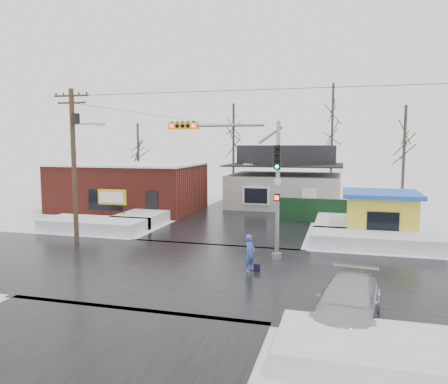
% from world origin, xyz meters
% --- Properties ---
extents(ground, '(120.00, 120.00, 0.00)m').
position_xyz_m(ground, '(0.00, 0.00, 0.00)').
color(ground, white).
rests_on(ground, ground).
extents(road_ns, '(10.00, 120.00, 0.02)m').
position_xyz_m(road_ns, '(0.00, 0.00, 0.01)').
color(road_ns, black).
rests_on(road_ns, ground).
extents(road_ew, '(120.00, 10.00, 0.02)m').
position_xyz_m(road_ew, '(0.00, 0.00, 0.01)').
color(road_ew, black).
rests_on(road_ew, ground).
extents(snowbank_nw, '(7.00, 3.00, 0.80)m').
position_xyz_m(snowbank_nw, '(-9.00, 7.00, 0.40)').
color(snowbank_nw, white).
rests_on(snowbank_nw, ground).
extents(snowbank_ne, '(7.00, 3.00, 0.80)m').
position_xyz_m(snowbank_ne, '(9.00, 7.00, 0.40)').
color(snowbank_ne, white).
rests_on(snowbank_ne, ground).
extents(snowbank_se, '(7.00, 3.00, 0.70)m').
position_xyz_m(snowbank_se, '(9.00, -7.00, 0.35)').
color(snowbank_se, white).
rests_on(snowbank_se, ground).
extents(snowbank_nside_w, '(3.00, 8.00, 0.80)m').
position_xyz_m(snowbank_nside_w, '(-7.00, 12.00, 0.40)').
color(snowbank_nside_w, white).
rests_on(snowbank_nside_w, ground).
extents(snowbank_nside_e, '(3.00, 8.00, 0.80)m').
position_xyz_m(snowbank_nside_e, '(7.00, 12.00, 0.40)').
color(snowbank_nside_e, white).
rests_on(snowbank_nside_e, ground).
extents(traffic_signal, '(6.05, 0.68, 7.00)m').
position_xyz_m(traffic_signal, '(2.43, 2.97, 4.54)').
color(traffic_signal, gray).
rests_on(traffic_signal, ground).
extents(utility_pole, '(3.15, 0.44, 9.00)m').
position_xyz_m(utility_pole, '(-7.93, 3.50, 5.11)').
color(utility_pole, '#382619').
rests_on(utility_pole, ground).
extents(brick_building, '(12.20, 8.20, 4.12)m').
position_xyz_m(brick_building, '(-11.00, 15.99, 2.08)').
color(brick_building, maroon).
rests_on(brick_building, ground).
extents(marquee_sign, '(2.20, 0.21, 2.55)m').
position_xyz_m(marquee_sign, '(-9.00, 9.49, 1.92)').
color(marquee_sign, black).
rests_on(marquee_sign, ground).
extents(house, '(10.40, 8.40, 5.76)m').
position_xyz_m(house, '(2.00, 22.00, 2.62)').
color(house, '#ACA89B').
rests_on(house, ground).
extents(kiosk, '(4.60, 4.60, 2.88)m').
position_xyz_m(kiosk, '(9.50, 9.99, 1.46)').
color(kiosk, yellow).
rests_on(kiosk, ground).
extents(fence, '(8.00, 0.12, 1.80)m').
position_xyz_m(fence, '(6.50, 14.00, 0.90)').
color(fence, black).
rests_on(fence, ground).
extents(tree_far_left, '(3.00, 3.00, 10.00)m').
position_xyz_m(tree_far_left, '(-4.00, 26.00, 7.95)').
color(tree_far_left, '#332821').
rests_on(tree_far_left, ground).
extents(tree_far_mid, '(3.00, 3.00, 12.00)m').
position_xyz_m(tree_far_mid, '(6.00, 28.00, 9.54)').
color(tree_far_mid, '#332821').
rests_on(tree_far_mid, ground).
extents(tree_far_right, '(3.00, 3.00, 9.00)m').
position_xyz_m(tree_far_right, '(12.00, 20.00, 7.16)').
color(tree_far_right, '#332821').
rests_on(tree_far_right, ground).
extents(tree_far_west, '(3.00, 3.00, 8.00)m').
position_xyz_m(tree_far_west, '(-14.00, 24.00, 6.36)').
color(tree_far_west, '#332821').
rests_on(tree_far_west, ground).
extents(pedestrian, '(0.60, 0.72, 1.71)m').
position_xyz_m(pedestrian, '(3.12, 0.48, 0.85)').
color(pedestrian, '#3F5CB0').
rests_on(pedestrian, ground).
extents(car, '(2.54, 4.99, 1.39)m').
position_xyz_m(car, '(7.42, -4.30, 0.69)').
color(car, '#AEAEB5').
rests_on(car, ground).
extents(shopping_bag, '(0.30, 0.16, 0.35)m').
position_xyz_m(shopping_bag, '(3.44, 0.53, 0.17)').
color(shopping_bag, black).
rests_on(shopping_bag, ground).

